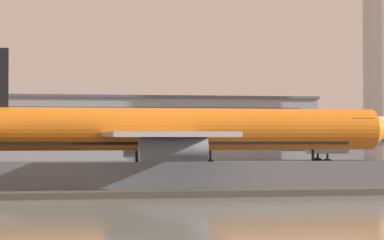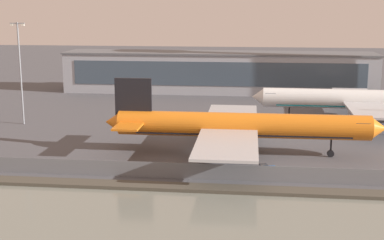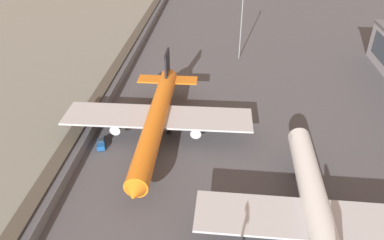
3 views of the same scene
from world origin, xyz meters
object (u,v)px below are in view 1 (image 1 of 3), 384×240
Objects in this scene: control_tower at (378,13)px; baggage_tug at (232,179)px; cargo_jet_orange at (161,131)px; passenger_jet_white_teal at (308,132)px.

baggage_tug is at bearing -122.43° from control_tower.
control_tower is (46.90, 54.97, 22.02)m from cargo_jet_orange.
control_tower reaches higher than cargo_jet_orange.
baggage_tug is (-20.23, -40.60, -4.21)m from passenger_jet_white_teal.
passenger_jet_white_teal is 0.93× the size of control_tower.
control_tower is at bearing 49.53° from cargo_jet_orange.
passenger_jet_white_teal is (24.88, 29.07, 0.02)m from cargo_jet_orange.
cargo_jet_orange is at bearing -130.47° from control_tower.
baggage_tug is 83.02m from control_tower.
control_tower is at bearing 57.57° from baggage_tug.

